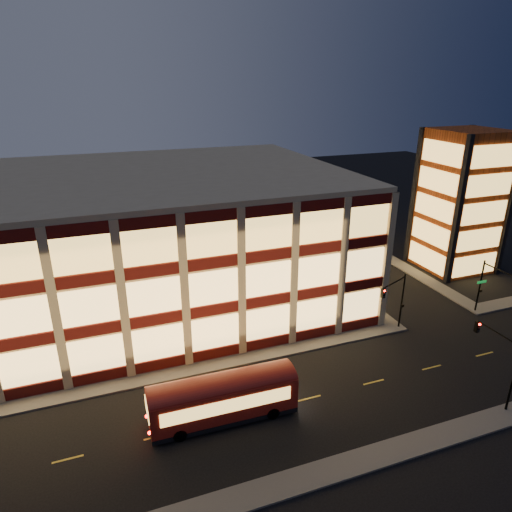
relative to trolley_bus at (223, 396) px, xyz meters
name	(u,v)px	position (x,y,z in m)	size (l,w,h in m)	color
ground	(171,381)	(-2.94, 5.80, -2.04)	(200.00, 200.00, 0.00)	black
sidewalk_office_south	(133,381)	(-5.94, 6.80, -1.97)	(54.00, 2.00, 0.15)	#514F4C
sidewalk_office_east	(320,269)	(20.06, 22.80, -1.97)	(2.00, 30.00, 0.15)	#514F4C
sidewalk_tower_west	(390,259)	(31.06, 22.80, -1.97)	(2.00, 30.00, 0.15)	#514F4C
sidewalk_near	(210,508)	(-2.94, -7.20, -1.97)	(100.00, 2.00, 0.15)	#514F4C
office_building	(111,241)	(-5.85, 22.72, 5.20)	(50.45, 30.45, 14.50)	tan
stair_tower	(460,202)	(37.02, 17.76, 6.95)	(8.60, 8.60, 18.00)	#8C3814
traffic_signal_far	(396,296)	(19.27, 6.04, 2.07)	(3.79, 1.87, 6.00)	black
traffic_signal_right	(492,282)	(30.56, 5.18, 2.06)	(1.20, 4.37, 6.00)	black
traffic_signal_near	(500,355)	(20.56, -5.23, 2.08)	(0.32, 4.45, 6.00)	black
trolley_bus	(223,396)	(0.00, 0.00, 0.00)	(10.95, 3.07, 3.69)	maroon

